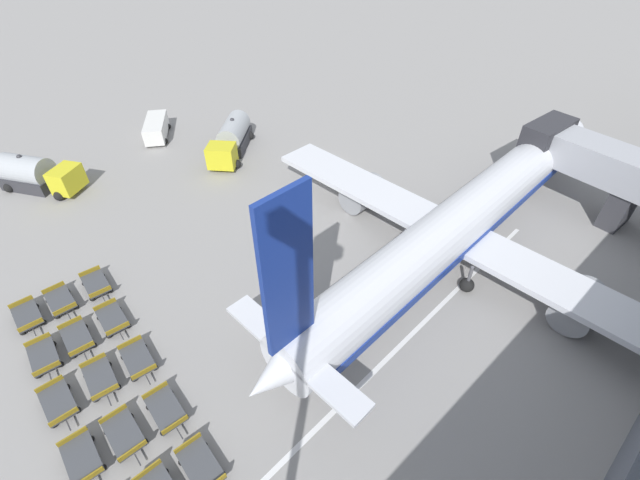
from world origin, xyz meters
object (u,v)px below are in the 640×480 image
object	(u,v)px
baggage_dolly_row_mid_a_col_c	(100,379)
baggage_dolly_row_mid_b_col_c	(138,360)
fuel_tanker_secondary	(232,139)
baggage_dolly_row_mid_b_col_b	(112,319)
baggage_dolly_row_near_col_c	(58,403)
airplane	(462,221)
baggage_dolly_row_mid_b_col_e	(201,466)
baggage_dolly_row_mid_a_col_d	(124,434)
service_van	(156,128)
baggage_dolly_row_mid_a_col_b	(77,338)
baggage_dolly_row_near_col_d	(82,459)
baggage_dolly_row_near_col_b	(44,357)
baggage_dolly_row_near_col_a	(27,316)
baggage_dolly_row_mid_b_col_d	(166,410)
baggage_dolly_row_mid_a_col_a	(61,301)
baggage_dolly_row_mid_b_col_a	(96,284)
fuel_tanker_primary	(35,175)

from	to	relation	value
baggage_dolly_row_mid_a_col_c	baggage_dolly_row_mid_b_col_c	bearing A→B (deg)	83.49
fuel_tanker_secondary	baggage_dolly_row_mid_b_col_b	world-z (taller)	fuel_tanker_secondary
baggage_dolly_row_near_col_c	baggage_dolly_row_mid_a_col_c	bearing A→B (deg)	87.84
airplane	baggage_dolly_row_mid_b_col_e	distance (m)	22.78
airplane	baggage_dolly_row_mid_a_col_d	bearing A→B (deg)	-97.18
airplane	baggage_dolly_row_mid_a_col_d	world-z (taller)	airplane
fuel_tanker_secondary	baggage_dolly_row_mid_b_col_c	distance (m)	26.03
service_van	baggage_dolly_row_mid_a_col_b	distance (m)	27.65
fuel_tanker_secondary	airplane	bearing A→B (deg)	8.10
fuel_tanker_secondary	baggage_dolly_row_near_col_c	xyz separation A→B (m)	(17.75, -23.06, -0.84)
baggage_dolly_row_near_col_d	baggage_dolly_row_mid_b_col_c	bearing A→B (deg)	128.30
airplane	baggage_dolly_row_near_col_b	world-z (taller)	airplane
baggage_dolly_row_near_col_a	baggage_dolly_row_mid_b_col_d	world-z (taller)	same
baggage_dolly_row_mid_a_col_a	fuel_tanker_secondary	bearing A→B (deg)	116.49
baggage_dolly_row_mid_a_col_a	baggage_dolly_row_mid_b_col_b	world-z (taller)	same
baggage_dolly_row_mid_a_col_a	baggage_dolly_row_mid_a_col_d	xyz separation A→B (m)	(11.59, -0.63, 0.00)
baggage_dolly_row_near_col_d	baggage_dolly_row_mid_a_col_b	xyz separation A→B (m)	(-7.52, 2.39, 0.00)
baggage_dolly_row_mid_b_col_a	baggage_dolly_row_mid_a_col_a	bearing A→B (deg)	-91.43
baggage_dolly_row_near_col_c	baggage_dolly_row_mid_b_col_c	world-z (taller)	same
baggage_dolly_row_mid_a_col_d	airplane	bearing A→B (deg)	82.82
fuel_tanker_primary	service_van	bearing A→B (deg)	99.16
fuel_tanker_secondary	baggage_dolly_row_near_col_c	distance (m)	29.11
baggage_dolly_row_near_col_a	baggage_dolly_row_mid_a_col_d	distance (m)	11.77
baggage_dolly_row_mid_a_col_c	baggage_dolly_row_mid_b_col_c	size ratio (longest dim) A/B	1.00
fuel_tanker_secondary	baggage_dolly_row_mid_b_col_a	distance (m)	20.92
airplane	baggage_dolly_row_near_col_a	distance (m)	30.11
fuel_tanker_secondary	baggage_dolly_row_mid_b_col_e	distance (m)	32.11
service_van	baggage_dolly_row_near_col_b	world-z (taller)	service_van
airplane	fuel_tanker_secondary	size ratio (longest dim) A/B	4.94
baggage_dolly_row_mid_a_col_a	baggage_dolly_row_mid_b_col_e	bearing A→B (deg)	5.34
fuel_tanker_secondary	baggage_dolly_row_near_col_a	size ratio (longest dim) A/B	2.44
airplane	baggage_dolly_row_mid_a_col_b	size ratio (longest dim) A/B	11.97
baggage_dolly_row_mid_a_col_b	baggage_dolly_row_mid_b_col_d	world-z (taller)	same
baggage_dolly_row_near_col_c	baggage_dolly_row_mid_a_col_d	distance (m)	4.50
baggage_dolly_row_near_col_a	baggage_dolly_row_mid_b_col_c	distance (m)	8.81
baggage_dolly_row_near_col_b	baggage_dolly_row_mid_b_col_e	xyz separation A→B (m)	(11.70, 3.65, 0.00)
airplane	baggage_dolly_row_mid_b_col_d	xyz separation A→B (m)	(-2.89, -22.51, -2.52)
baggage_dolly_row_mid_a_col_a	baggage_dolly_row_mid_b_col_a	world-z (taller)	same
service_van	baggage_dolly_row_mid_b_col_c	bearing A→B (deg)	-28.54
baggage_dolly_row_near_col_a	baggage_dolly_row_mid_b_col_b	size ratio (longest dim) A/B	0.99
baggage_dolly_row_mid_a_col_b	baggage_dolly_row_mid_b_col_b	xyz separation A→B (m)	(-0.01, 2.20, 0.00)
baggage_dolly_row_mid_b_col_d	baggage_dolly_row_mid_b_col_a	bearing A→B (deg)	176.25
baggage_dolly_row_mid_b_col_b	baggage_dolly_row_mid_a_col_c	bearing A→B (deg)	-30.74
airplane	baggage_dolly_row_near_col_c	world-z (taller)	airplane
airplane	baggage_dolly_row_mid_a_col_d	size ratio (longest dim) A/B	12.07
baggage_dolly_row_mid_b_col_c	baggage_dolly_row_mid_b_col_d	size ratio (longest dim) A/B	1.01
service_van	baggage_dolly_row_mid_b_col_b	distance (m)	26.40
baggage_dolly_row_mid_a_col_a	baggage_dolly_row_mid_a_col_b	size ratio (longest dim) A/B	0.99
fuel_tanker_primary	fuel_tanker_secondary	world-z (taller)	fuel_tanker_primary
baggage_dolly_row_near_col_c	baggage_dolly_row_mid_a_col_b	world-z (taller)	same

